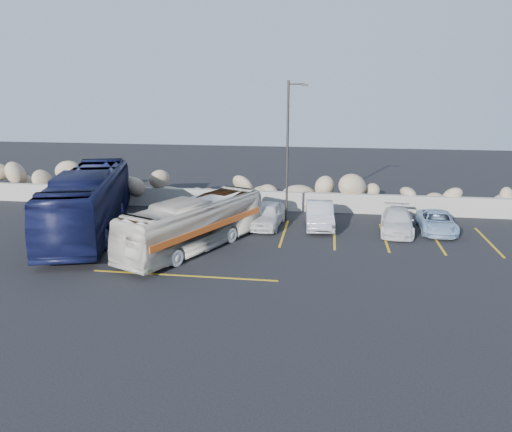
# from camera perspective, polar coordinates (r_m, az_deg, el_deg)

# --- Properties ---
(ground) EXTENTS (90.00, 90.00, 0.00)m
(ground) POSITION_cam_1_polar(r_m,az_deg,el_deg) (20.92, -5.76, -7.15)
(ground) COLOR black
(ground) RESTS_ON ground
(seawall) EXTENTS (60.00, 0.40, 1.20)m
(seawall) POSITION_cam_1_polar(r_m,az_deg,el_deg) (31.99, -0.57, 1.85)
(seawall) COLOR #99968B
(seawall) RESTS_ON ground
(riprap_pile) EXTENTS (54.00, 2.80, 2.60)m
(riprap_pile) POSITION_cam_1_polar(r_m,az_deg,el_deg) (33.00, -0.25, 3.50)
(riprap_pile) COLOR tan
(riprap_pile) RESTS_ON ground
(parking_lines) EXTENTS (18.16, 9.36, 0.01)m
(parking_lines) POSITION_cam_1_polar(r_m,az_deg,el_deg) (25.57, 7.49, -3.04)
(parking_lines) COLOR gold
(parking_lines) RESTS_ON ground
(lamppost) EXTENTS (1.14, 0.18, 8.00)m
(lamppost) POSITION_cam_1_polar(r_m,az_deg,el_deg) (28.59, 3.73, 7.78)
(lamppost) COLOR #302D2B
(lamppost) RESTS_ON ground
(vintage_bus) EXTENTS (5.68, 9.00, 2.50)m
(vintage_bus) POSITION_cam_1_polar(r_m,az_deg,el_deg) (24.33, -7.07, -0.90)
(vintage_bus) COLOR beige
(vintage_bus) RESTS_ON ground
(tour_coach) EXTENTS (5.99, 12.45, 3.38)m
(tour_coach) POSITION_cam_1_polar(r_m,az_deg,el_deg) (28.20, -18.60, 1.54)
(tour_coach) COLOR #111438
(tour_coach) RESTS_ON ground
(car_a) EXTENTS (1.92, 4.11, 1.36)m
(car_a) POSITION_cam_1_polar(r_m,az_deg,el_deg) (28.07, 1.31, 0.15)
(car_a) COLOR silver
(car_a) RESTS_ON ground
(car_b) EXTENTS (1.77, 4.33, 1.39)m
(car_b) POSITION_cam_1_polar(r_m,az_deg,el_deg) (28.20, 7.26, 0.14)
(car_b) COLOR #BBBBC0
(car_b) RESTS_ON ground
(car_c) EXTENTS (2.08, 4.30, 1.21)m
(car_c) POSITION_cam_1_polar(r_m,az_deg,el_deg) (28.08, 15.82, -0.58)
(car_c) COLOR silver
(car_c) RESTS_ON ground
(car_d) EXTENTS (1.96, 4.03, 1.10)m
(car_d) POSITION_cam_1_polar(r_m,az_deg,el_deg) (28.82, 19.98, -0.64)
(car_d) COLOR #91AECE
(car_d) RESTS_ON ground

